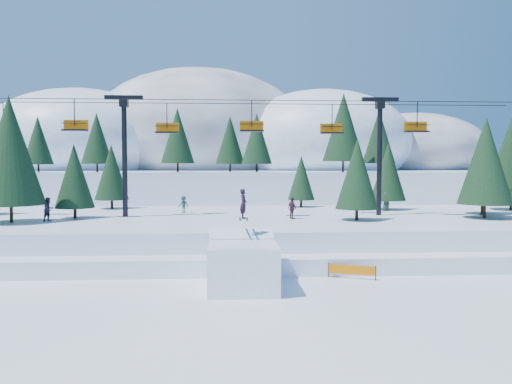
{
  "coord_description": "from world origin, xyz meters",
  "views": [
    {
      "loc": [
        -0.33,
        -24.97,
        6.83
      ],
      "look_at": [
        1.48,
        6.0,
        5.2
      ],
      "focal_mm": 35.0,
      "sensor_mm": 36.0,
      "label": 1
    }
  ],
  "objects": [
    {
      "name": "chairlift",
      "position": [
        0.91,
        18.05,
        9.32
      ],
      "size": [
        46.0,
        3.21,
        10.28
      ],
      "color": "black",
      "rests_on": "mid_shelf"
    },
    {
      "name": "conifer_stand",
      "position": [
        2.6,
        18.24,
        7.0
      ],
      "size": [
        62.23,
        17.03,
        9.69
      ],
      "color": "black",
      "rests_on": "mid_shelf"
    },
    {
      "name": "banner_far",
      "position": [
        11.62,
        5.79,
        0.54
      ],
      "size": [
        2.84,
        0.35,
        0.9
      ],
      "color": "black",
      "rests_on": "ground"
    },
    {
      "name": "distant_skiers",
      "position": [
        -0.81,
        18.24,
        3.38
      ],
      "size": [
        30.28,
        8.41,
        1.87
      ],
      "color": "#2B263D",
      "rests_on": "mid_shelf"
    },
    {
      "name": "banner_near",
      "position": [
        7.2,
        4.44,
        0.54
      ],
      "size": [
        2.69,
        1.02,
        0.9
      ],
      "color": "black",
      "rests_on": "ground"
    },
    {
      "name": "berm",
      "position": [
        0.0,
        8.0,
        0.55
      ],
      "size": [
        70.0,
        6.0,
        1.1
      ],
      "primitive_type": "cube",
      "color": "white",
      "rests_on": "ground"
    },
    {
      "name": "mid_shelf",
      "position": [
        0.0,
        18.0,
        1.25
      ],
      "size": [
        70.0,
        22.0,
        2.5
      ],
      "primitive_type": "cube",
      "color": "white",
      "rests_on": "ground"
    },
    {
      "name": "jump_kicker",
      "position": [
        0.53,
        2.59,
        1.39
      ],
      "size": [
        3.78,
        5.16,
        5.49
      ],
      "color": "white",
      "rests_on": "ground"
    },
    {
      "name": "mountain_ridge",
      "position": [
        -5.07,
        73.36,
        9.64
      ],
      "size": [
        119.0,
        60.36,
        26.46
      ],
      "color": "white",
      "rests_on": "ground"
    },
    {
      "name": "ground",
      "position": [
        0.0,
        0.0,
        0.0
      ],
      "size": [
        160.0,
        160.0,
        0.0
      ],
      "primitive_type": "plane",
      "color": "white",
      "rests_on": "ground"
    }
  ]
}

